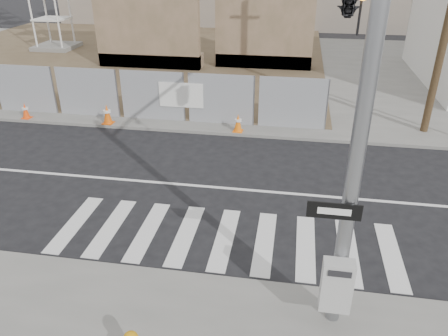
% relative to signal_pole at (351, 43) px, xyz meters
% --- Properties ---
extents(ground, '(100.00, 100.00, 0.00)m').
position_rel_signal_pole_xyz_m(ground, '(-2.49, 2.05, -4.78)').
color(ground, black).
rests_on(ground, ground).
extents(sidewalk_far, '(50.00, 20.00, 0.12)m').
position_rel_signal_pole_xyz_m(sidewalk_far, '(-2.49, 16.05, -4.72)').
color(sidewalk_far, slate).
rests_on(sidewalk_far, ground).
extents(signal_pole, '(0.96, 5.87, 7.00)m').
position_rel_signal_pole_xyz_m(signal_pole, '(0.00, 0.00, 0.00)').
color(signal_pole, gray).
rests_on(signal_pole, sidewalk_near).
extents(chain_link_fence, '(24.60, 0.04, 2.00)m').
position_rel_signal_pole_xyz_m(chain_link_fence, '(-12.49, 7.05, -3.66)').
color(chain_link_fence, gray).
rests_on(chain_link_fence, sidewalk_far).
extents(concrete_wall_left, '(6.00, 1.30, 8.00)m').
position_rel_signal_pole_xyz_m(concrete_wall_left, '(-9.49, 15.13, -1.40)').
color(concrete_wall_left, brown).
rests_on(concrete_wall_left, sidewalk_far).
extents(concrete_wall_right, '(5.50, 1.30, 8.00)m').
position_rel_signal_pole_xyz_m(concrete_wall_right, '(-2.99, 16.13, -1.40)').
color(concrete_wall_right, brown).
rests_on(concrete_wall_right, sidewalk_far).
extents(traffic_cone_b, '(0.38, 0.38, 0.66)m').
position_rel_signal_pole_xyz_m(traffic_cone_b, '(-11.96, 6.27, -4.34)').
color(traffic_cone_b, '#FF4A0D').
rests_on(traffic_cone_b, sidewalk_far).
extents(traffic_cone_c, '(0.44, 0.44, 0.79)m').
position_rel_signal_pole_xyz_m(traffic_cone_c, '(-8.38, 6.27, -4.27)').
color(traffic_cone_c, '#E75A0C').
rests_on(traffic_cone_c, sidewalk_far).
extents(traffic_cone_d, '(0.39, 0.39, 0.71)m').
position_rel_signal_pole_xyz_m(traffic_cone_d, '(-3.10, 6.29, -4.32)').
color(traffic_cone_d, orange).
rests_on(traffic_cone_d, sidewalk_far).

